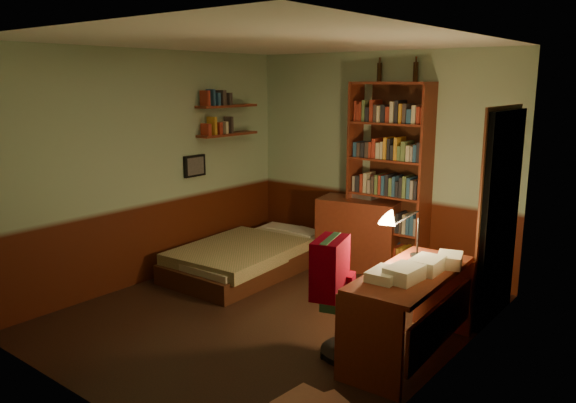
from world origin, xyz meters
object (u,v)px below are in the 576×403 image
Objects in this scene: bed at (250,247)px; mini_stereo at (366,192)px; desk_lamp at (419,219)px; bookshelf at (388,180)px; desk at (410,315)px; dresser at (359,234)px; office_chair at (353,304)px.

mini_stereo reaches higher than bed.
bookshelf is at bearing 108.87° from desk_lamp.
bookshelf is 1.62× the size of desk.
mini_stereo is at bearing 45.79° from bed.
bookshelf reaches higher than dresser.
bed is at bearing -132.98° from mini_stereo.
desk_lamp is at bearing -49.53° from bookshelf.
dresser is at bearing -162.22° from bookshelf.
office_chair is at bearing -71.56° from dresser.
dresser reaches higher than desk.
office_chair is (-0.23, -0.68, -0.62)m from desk_lamp.
dresser is at bearing 129.05° from desk.
mini_stereo is 0.12× the size of bookshelf.
mini_stereo reaches higher than office_chair.
bookshelf is 2.33m from office_chair.
desk_lamp is at bearing -46.08° from mini_stereo.
desk_lamp reaches higher than mini_stereo.
dresser is 0.52m from mini_stereo.
bed is 1.56m from mini_stereo.
desk is at bearing -87.63° from desk_lamp.
office_chair reaches higher than dresser.
dresser is 2.01m from desk_lamp.
office_chair is (1.15, -2.12, -0.47)m from mini_stereo.
office_chair is at bearing -146.38° from desk.
desk_lamp is (1.05, -1.39, -0.05)m from bookshelf.
bookshelf is at bearing 120.99° from desk.
bookshelf reaches higher than desk.
desk is at bearing -59.75° from dresser.
desk is at bearing -50.16° from mini_stereo.
mini_stereo is at bearing 74.57° from dresser.
mini_stereo is 2.45m from desk.
office_chair reaches higher than bed.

